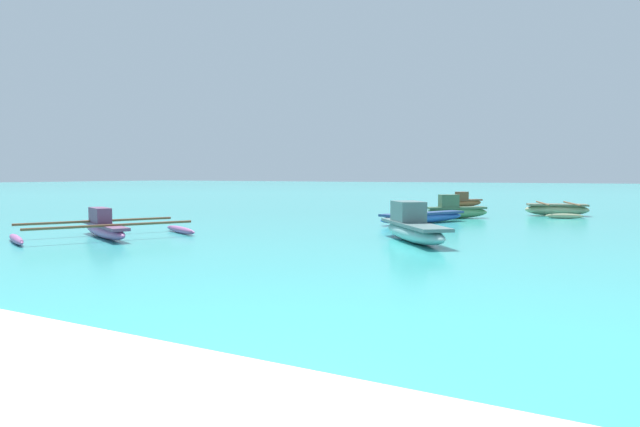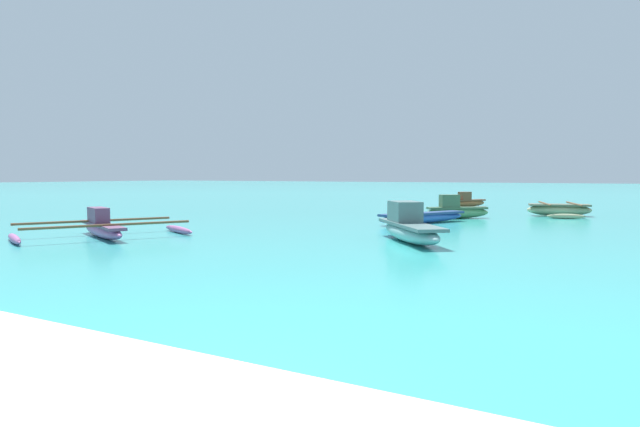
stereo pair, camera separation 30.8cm
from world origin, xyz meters
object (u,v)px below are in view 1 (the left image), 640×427
moored_boat_3 (104,228)px  moored_boat_5 (413,228)px  moored_boat_0 (423,217)px  moored_boat_1 (455,210)px  moored_boat_4 (557,209)px  moored_boat_2 (465,201)px

moored_boat_3 → moored_boat_5: (7.63, 3.31, 0.10)m
moored_boat_3 → moored_boat_5: 8.32m
moored_boat_0 → moored_boat_1: size_ratio=1.72×
moored_boat_1 → moored_boat_3: moored_boat_1 is taller
moored_boat_3 → moored_boat_4: 17.77m
moored_boat_0 → moored_boat_2: moored_boat_2 is taller
moored_boat_1 → moored_boat_2: (-1.87, 8.27, -0.05)m
moored_boat_0 → moored_boat_5: bearing=-140.0°
moored_boat_0 → moored_boat_2: bearing=31.3°
moored_boat_1 → moored_boat_5: moored_boat_5 is taller
moored_boat_2 → moored_boat_3: moored_boat_2 is taller
moored_boat_4 → moored_boat_3: bearing=-139.9°
moored_boat_0 → moored_boat_1: moored_boat_1 is taller
moored_boat_1 → moored_boat_2: bearing=64.0°
moored_boat_0 → moored_boat_3: size_ratio=0.80×
moored_boat_2 → moored_boat_5: 16.80m
moored_boat_0 → moored_boat_3: (-6.01, -8.70, 0.04)m
moored_boat_2 → moored_boat_3: (-4.45, -19.80, -0.02)m
moored_boat_2 → moored_boat_3: size_ratio=0.44×
moored_boat_0 → moored_boat_1: 2.85m
moored_boat_4 → moored_boat_2: bearing=119.8°
moored_boat_0 → moored_boat_2: 11.21m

